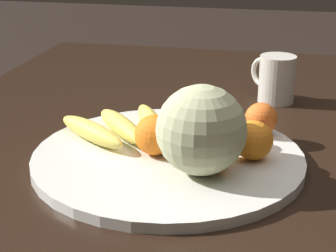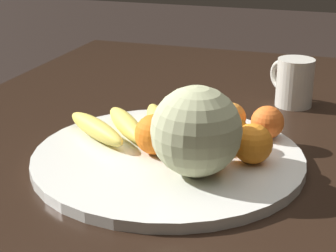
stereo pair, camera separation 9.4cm
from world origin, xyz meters
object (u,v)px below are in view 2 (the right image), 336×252
at_px(produce_tag, 189,138).
at_px(orange_top_small, 155,134).
at_px(orange_back_right, 252,144).
at_px(orange_back_left, 190,130).
at_px(kitchen_table, 204,187).
at_px(orange_front_left, 267,122).
at_px(banana_bunch, 142,124).
at_px(orange_front_right, 203,118).
at_px(ceramic_mug, 294,82).
at_px(fruit_bowl, 168,157).
at_px(melon, 196,131).
at_px(orange_side_extra, 231,118).
at_px(orange_mid_center, 233,133).

bearing_deg(produce_tag, orange_top_small, 149.75).
bearing_deg(orange_back_right, orange_back_left, 76.48).
distance_m(kitchen_table, orange_front_left, 0.17).
xyz_separation_m(orange_back_right, orange_top_small, (-0.02, 0.16, 0.00)).
relative_size(banana_bunch, orange_back_left, 4.07).
bearing_deg(orange_front_right, orange_top_small, 155.54).
xyz_separation_m(orange_front_right, ceramic_mug, (0.27, -0.13, 0.01)).
bearing_deg(produce_tag, fruit_bowl, 162.82).
height_order(melon, ceramic_mug, melon).
xyz_separation_m(orange_top_small, orange_side_extra, (0.14, -0.10, -0.01)).
distance_m(fruit_bowl, orange_back_left, 0.06).
distance_m(kitchen_table, orange_side_extra, 0.14).
bearing_deg(produce_tag, kitchen_table, -101.02).
bearing_deg(orange_back_right, orange_top_small, 95.28).
xyz_separation_m(orange_back_left, orange_back_right, (-0.03, -0.11, 0.00)).
distance_m(orange_back_left, ceramic_mug, 0.37).
distance_m(orange_top_small, ceramic_mug, 0.43).
xyz_separation_m(kitchen_table, orange_mid_center, (-0.02, -0.05, 0.12)).
bearing_deg(ceramic_mug, fruit_bowl, 156.53).
distance_m(kitchen_table, ceramic_mug, 0.36).
bearing_deg(orange_back_right, orange_mid_center, 43.13).
height_order(orange_front_right, orange_top_small, orange_top_small).
relative_size(melon, orange_front_right, 2.33).
distance_m(melon, orange_back_left, 0.11).
height_order(banana_bunch, ceramic_mug, ceramic_mug).
bearing_deg(orange_top_small, melon, -121.51).
distance_m(orange_front_left, orange_top_small, 0.21).
relative_size(banana_bunch, orange_front_right, 4.32).
distance_m(melon, orange_front_left, 0.21).
relative_size(melon, orange_back_left, 2.20).
distance_m(orange_front_right, orange_back_left, 0.07).
height_order(orange_front_right, produce_tag, orange_front_right).
xyz_separation_m(orange_mid_center, orange_side_extra, (0.08, 0.02, -0.00)).
xyz_separation_m(fruit_bowl, orange_mid_center, (0.05, -0.10, 0.04)).
relative_size(orange_front_right, produce_tag, 0.85).
relative_size(fruit_bowl, melon, 3.26).
bearing_deg(orange_back_left, kitchen_table, -31.19).
distance_m(fruit_bowl, produce_tag, 0.07).
xyz_separation_m(melon, produce_tag, (0.13, 0.05, -0.07)).
bearing_deg(banana_bunch, melon, -166.53).
distance_m(kitchen_table, orange_front_right, 0.13).
bearing_deg(orange_mid_center, kitchen_table, 74.03).
distance_m(melon, orange_back_right, 0.11).
bearing_deg(orange_side_extra, ceramic_mug, -18.94).
bearing_deg(melon, orange_side_extra, -4.14).
relative_size(orange_front_left, orange_back_left, 0.93).
bearing_deg(produce_tag, orange_mid_center, -107.28).
distance_m(orange_mid_center, produce_tag, 0.09).
bearing_deg(produce_tag, orange_side_extra, -52.37).
xyz_separation_m(orange_back_left, orange_top_small, (-0.04, 0.05, 0.00)).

